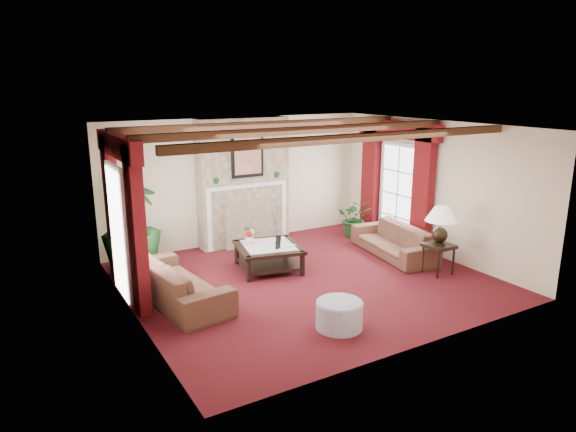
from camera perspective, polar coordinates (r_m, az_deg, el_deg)
floor at (r=9.18m, az=2.11°, el=-7.12°), size 6.00×6.00×0.00m
ceiling at (r=8.56m, az=2.28°, el=9.93°), size 6.00×6.00×0.00m
back_wall at (r=11.14m, az=-5.42°, el=3.94°), size 6.00×0.02×2.70m
left_wall at (r=7.65m, az=-17.16°, el=-1.58°), size 0.02×5.50×2.70m
right_wall at (r=10.65m, az=15.97°, el=2.95°), size 0.02×5.50×2.70m
ceiling_beams at (r=8.57m, az=2.28°, el=9.53°), size 6.00×3.00×0.12m
fireplace at (r=10.79m, az=-5.14°, el=10.83°), size 2.00×0.52×2.70m
french_door_left at (r=8.45m, az=-18.96°, el=5.20°), size 0.10×1.10×2.16m
french_door_right at (r=11.22m, az=12.46°, el=7.77°), size 0.10×1.10×2.16m
curtains_left at (r=8.42m, az=-18.46°, el=8.10°), size 0.20×2.40×2.55m
curtains_right at (r=11.11m, az=12.15°, el=9.90°), size 0.20×2.40×2.55m
sofa_left at (r=8.37m, az=-12.20°, el=-6.42°), size 2.41×1.20×0.88m
sofa_right at (r=10.56m, az=11.67°, el=-2.17°), size 2.25×1.19×0.81m
potted_palm at (r=9.78m, az=-16.88°, el=-3.14°), size 2.91×2.91×1.05m
small_plant at (r=11.74m, az=7.42°, el=-0.66°), size 1.57×1.58×0.67m
coffee_table at (r=9.61m, az=-2.18°, el=-4.63°), size 1.36×1.36×0.47m
side_table at (r=9.79m, az=16.32°, el=-4.58°), size 0.57×0.57×0.56m
ottoman at (r=7.46m, az=5.72°, el=-10.89°), size 0.67×0.67×0.39m
table_lamp at (r=9.60m, az=16.59°, el=-0.96°), size 0.57×0.57×0.72m
flower_vase at (r=9.62m, az=-4.30°, el=-2.60°), size 0.25×0.25×0.18m
book at (r=9.42m, az=-0.46°, el=-2.66°), size 0.21×0.14×0.27m
photo_frame_a at (r=9.30m, az=-1.13°, el=-3.22°), size 0.12×0.07×0.17m
photo_frame_b at (r=9.75m, az=-1.07°, el=-2.52°), size 0.09×0.05×0.12m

